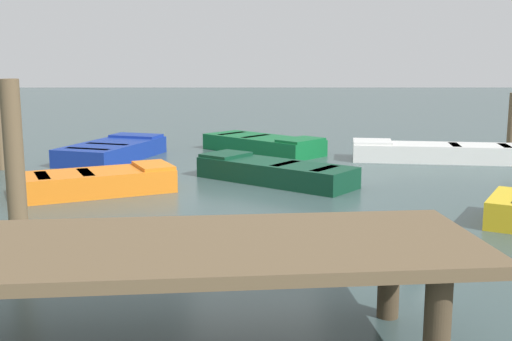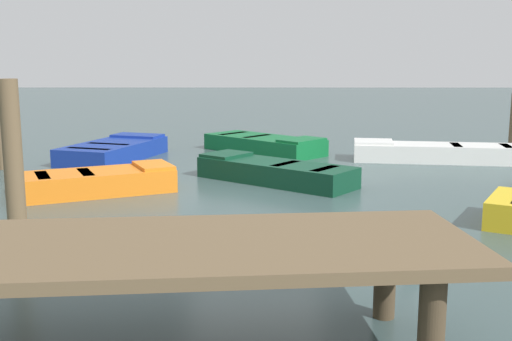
% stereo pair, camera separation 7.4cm
% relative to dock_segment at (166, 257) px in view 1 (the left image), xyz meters
% --- Properties ---
extents(ground_plane, '(80.00, 80.00, 0.00)m').
position_rel_dock_segment_xyz_m(ground_plane, '(-0.72, -6.50, -0.83)').
color(ground_plane, '#384C4C').
extents(dock_segment, '(5.14, 2.14, 0.95)m').
position_rel_dock_segment_xyz_m(dock_segment, '(0.00, 0.00, 0.00)').
color(dock_segment, brown).
rests_on(dock_segment, ground_plane).
extents(rowboat_green, '(3.16, 3.08, 0.46)m').
position_rel_dock_segment_xyz_m(rowboat_green, '(-0.92, -11.03, -0.62)').
color(rowboat_green, '#0F602D').
rests_on(rowboat_green, ground_plane).
extents(rowboat_orange, '(2.84, 2.07, 0.46)m').
position_rel_dock_segment_xyz_m(rowboat_orange, '(2.08, -6.17, -0.62)').
color(rowboat_orange, orange).
rests_on(rowboat_orange, ground_plane).
extents(rowboat_white, '(4.14, 1.58, 0.46)m').
position_rel_dock_segment_xyz_m(rowboat_white, '(-4.99, -9.65, -0.62)').
color(rowboat_white, silver).
rests_on(rowboat_white, ground_plane).
extents(rowboat_blue, '(2.22, 3.25, 0.46)m').
position_rel_dock_segment_xyz_m(rowboat_blue, '(2.67, -9.96, -0.62)').
color(rowboat_blue, navy).
rests_on(rowboat_blue, ground_plane).
extents(rowboat_dark_green, '(3.13, 2.75, 0.46)m').
position_rel_dock_segment_xyz_m(rowboat_dark_green, '(-1.07, -7.15, -0.62)').
color(rowboat_dark_green, '#0C3823').
rests_on(rowboat_dark_green, ground_plane).
extents(mooring_piling_center, '(0.20, 0.20, 1.51)m').
position_rel_dock_segment_xyz_m(mooring_piling_center, '(-7.20, -11.03, -0.08)').
color(mooring_piling_center, brown).
rests_on(mooring_piling_center, ground_plane).
extents(mooring_piling_near_left, '(0.22, 0.22, 1.57)m').
position_rel_dock_segment_xyz_m(mooring_piling_near_left, '(4.76, -8.57, -0.05)').
color(mooring_piling_near_left, brown).
rests_on(mooring_piling_near_left, ground_plane).
extents(mooring_piling_mid_left, '(0.24, 0.24, 2.12)m').
position_rel_dock_segment_xyz_m(mooring_piling_mid_left, '(2.33, -3.06, 0.23)').
color(mooring_piling_mid_left, brown).
rests_on(mooring_piling_mid_left, ground_plane).
extents(marker_buoy, '(0.36, 0.36, 0.48)m').
position_rel_dock_segment_xyz_m(marker_buoy, '(-2.63, -2.32, -0.55)').
color(marker_buoy, '#262626').
rests_on(marker_buoy, ground_plane).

